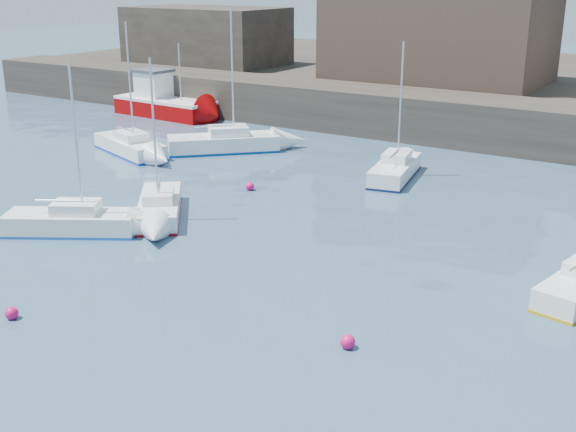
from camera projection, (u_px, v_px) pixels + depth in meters
The scene contains 14 objects.
water at pixel (54, 385), 19.83m from camera, with size 220.00×220.00×0.00m, color #2D4760.
quay_wall at pixel (476, 121), 47.32m from camera, with size 90.00×5.00×3.00m, color #28231E.
land_strip at pixel (545, 88), 61.73m from camera, with size 90.00×32.00×2.80m, color #28231E.
warehouse at pixel (439, 30), 55.12m from camera, with size 16.40×10.40×7.60m.
bldg_west at pixel (206, 35), 65.94m from camera, with size 14.00×8.00×5.00m.
fishing_boat at pixel (164, 102), 56.91m from camera, with size 8.81×3.76×5.71m.
sailboat_a at pixel (72, 222), 31.28m from camera, with size 5.80×4.46×7.37m.
sailboat_b at pixel (159, 206), 33.46m from camera, with size 4.98×5.57×7.32m.
sailboat_e at pixel (130, 146), 44.98m from camera, with size 6.58×4.00×8.07m.
sailboat_f at pixel (395, 169), 39.65m from camera, with size 2.89×5.88×7.33m.
sailboat_h at pixel (224, 142), 45.56m from camera, with size 6.50×6.46×8.93m.
buoy_near at pixel (12, 319), 23.65m from camera, with size 0.43×0.43×0.43m, color #D60F58.
buoy_mid at pixel (348, 348), 21.81m from camera, with size 0.46×0.46×0.46m, color #D60F58.
buoy_far at pixel (250, 190), 37.62m from camera, with size 0.45×0.45×0.45m, color #D60F58.
Camera 1 is at (14.73, -11.12, 10.78)m, focal length 45.00 mm.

